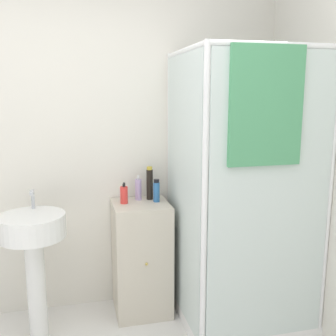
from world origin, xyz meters
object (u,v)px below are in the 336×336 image
Objects in this scene: shampoo_bottle_tall_black at (150,183)px; lotion_bottle_white at (138,189)px; soap_dispenser at (124,195)px; sink at (34,244)px; shampoo_bottle_blue at (156,191)px.

shampoo_bottle_tall_black is 1.32× the size of lotion_bottle_white.
soap_dispenser is 0.22m from shampoo_bottle_tall_black.
shampoo_bottle_tall_black is at bearing -3.86° from lotion_bottle_white.
shampoo_bottle_blue is at bearing 11.82° from sink.
soap_dispenser is 0.14m from lotion_bottle_white.
sink is 0.92m from shampoo_bottle_tall_black.
sink is 0.83m from lotion_bottle_white.
shampoo_bottle_tall_black is (0.20, 0.07, 0.06)m from soap_dispenser.
shampoo_bottle_tall_black reaches higher than sink.
shampoo_bottle_tall_black is 0.10m from shampoo_bottle_blue.
shampoo_bottle_tall_black reaches higher than soap_dispenser.
shampoo_bottle_blue is (0.03, -0.08, -0.04)m from shampoo_bottle_tall_black.
soap_dispenser is 0.62× the size of shampoo_bottle_tall_black.
shampoo_bottle_tall_black reaches higher than shampoo_bottle_blue.
sink is at bearing -162.59° from shampoo_bottle_tall_black.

